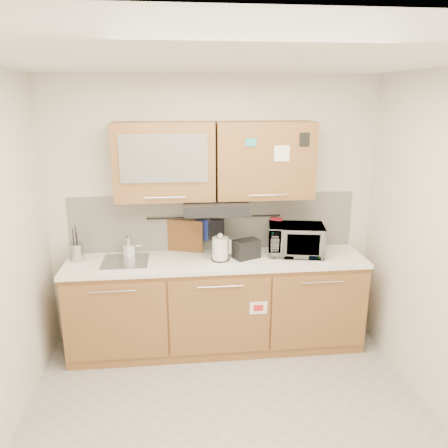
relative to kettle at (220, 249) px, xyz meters
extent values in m
plane|color=#9E9993|center=(-0.03, -1.16, -1.02)|extent=(3.20, 3.20, 0.00)
plane|color=white|center=(-0.03, -1.16, 1.58)|extent=(3.20, 3.20, 0.00)
plane|color=silver|center=(-0.03, 0.34, 0.28)|extent=(3.20, 0.00, 3.20)
cube|color=olive|center=(-0.03, 0.04, -0.58)|extent=(2.80, 0.60, 0.88)
cube|color=black|center=(-0.03, 0.04, -0.97)|extent=(2.80, 0.54, 0.10)
cube|color=brown|center=(-0.97, -0.27, -0.55)|extent=(0.91, 0.02, 0.74)
cylinder|color=silver|center=(-0.97, -0.30, -0.24)|extent=(0.41, 0.01, 0.01)
cube|color=brown|center=(-0.03, -0.27, -0.55)|extent=(0.91, 0.02, 0.74)
cylinder|color=silver|center=(-0.03, -0.30, -0.24)|extent=(0.41, 0.01, 0.01)
cube|color=brown|center=(0.90, -0.27, -0.55)|extent=(0.91, 0.02, 0.74)
cylinder|color=silver|center=(0.90, -0.30, -0.24)|extent=(0.41, 0.01, 0.01)
cube|color=white|center=(-0.03, 0.03, -0.12)|extent=(2.82, 0.62, 0.04)
cube|color=silver|center=(-0.03, 0.33, 0.18)|extent=(2.80, 0.02, 0.56)
cube|color=olive|center=(-0.49, 0.16, 0.81)|extent=(0.90, 0.35, 0.70)
cube|color=silver|center=(-0.49, -0.02, 0.86)|extent=(0.76, 0.02, 0.42)
cube|color=brown|center=(0.43, 0.16, 0.81)|extent=(0.90, 0.35, 0.70)
cube|color=white|center=(0.55, -0.02, 0.89)|extent=(0.14, 0.00, 0.14)
cube|color=black|center=(-0.03, 0.09, 0.40)|extent=(0.60, 0.46, 0.10)
cube|color=silver|center=(-0.88, 0.04, -0.11)|extent=(0.42, 0.40, 0.03)
cylinder|color=silver|center=(-0.86, 0.20, 0.02)|extent=(0.03, 0.03, 0.24)
cylinder|color=silver|center=(-0.86, 0.12, 0.12)|extent=(0.02, 0.18, 0.02)
cylinder|color=black|center=(-0.03, 0.29, 0.24)|extent=(1.30, 0.02, 0.02)
cylinder|color=#A9AAAE|center=(-1.33, 0.13, -0.02)|extent=(0.18, 0.18, 0.17)
cylinder|color=black|center=(-1.35, 0.14, 0.05)|extent=(0.01, 0.01, 0.31)
cylinder|color=black|center=(-1.32, 0.11, 0.03)|extent=(0.01, 0.01, 0.28)
cylinder|color=black|center=(-1.33, 0.15, 0.06)|extent=(0.01, 0.01, 0.33)
cylinder|color=black|center=(-1.35, 0.11, 0.02)|extent=(0.01, 0.01, 0.24)
cylinder|color=silver|center=(0.00, 0.00, 0.00)|extent=(0.19, 0.19, 0.22)
sphere|color=silver|center=(0.00, 0.00, 0.13)|extent=(0.05, 0.05, 0.05)
cube|color=silver|center=(0.09, 0.03, 0.01)|extent=(0.03, 0.03, 0.14)
cylinder|color=black|center=(0.00, 0.00, -0.10)|extent=(0.17, 0.17, 0.01)
cube|color=black|center=(0.25, 0.03, -0.02)|extent=(0.27, 0.22, 0.18)
cube|color=black|center=(0.21, 0.01, 0.07)|extent=(0.10, 0.12, 0.01)
cube|color=black|center=(0.29, 0.04, 0.07)|extent=(0.10, 0.12, 0.01)
imported|color=#999999|center=(0.74, 0.09, 0.04)|extent=(0.58, 0.45, 0.29)
imported|color=#999999|center=(-0.86, 0.17, -0.02)|extent=(0.11, 0.11, 0.17)
cube|color=brown|center=(-0.32, 0.27, 0.00)|extent=(0.35, 0.13, 0.44)
cube|color=navy|center=(-0.15, 0.27, 0.11)|extent=(0.13, 0.05, 0.21)
cube|color=black|center=(0.00, 0.27, 0.11)|extent=(0.14, 0.07, 0.22)
cube|color=#AC1627|center=(0.59, 0.27, 0.14)|extent=(0.11, 0.06, 0.14)
camera|label=1|loc=(-0.37, -3.83, 1.35)|focal=35.00mm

